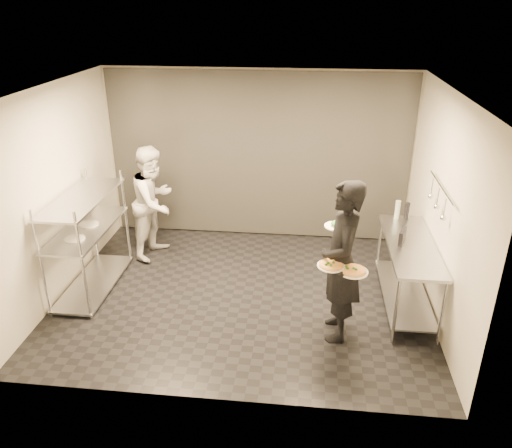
# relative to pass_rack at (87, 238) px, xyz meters

# --- Properties ---
(room_shell) EXTENTS (5.00, 4.00, 2.80)m
(room_shell) POSITION_rel_pass_rack_xyz_m (2.15, 1.18, 0.63)
(room_shell) COLOR black
(room_shell) RESTS_ON ground
(pass_rack) EXTENTS (0.60, 1.60, 1.50)m
(pass_rack) POSITION_rel_pass_rack_xyz_m (0.00, 0.00, 0.00)
(pass_rack) COLOR #B8BABF
(pass_rack) RESTS_ON ground
(prep_counter) EXTENTS (0.60, 1.80, 0.92)m
(prep_counter) POSITION_rel_pass_rack_xyz_m (4.33, 0.00, -0.14)
(prep_counter) COLOR #B8BABF
(prep_counter) RESTS_ON ground
(utensil_rail) EXTENTS (0.07, 1.20, 0.31)m
(utensil_rail) POSITION_rel_pass_rack_xyz_m (4.58, 0.00, 0.78)
(utensil_rail) COLOR #B8BABF
(utensil_rail) RESTS_ON room_shell
(waiter) EXTENTS (0.52, 0.75, 1.99)m
(waiter) POSITION_rel_pass_rack_xyz_m (3.41, -0.73, 0.23)
(waiter) COLOR black
(waiter) RESTS_ON ground
(chef) EXTENTS (0.88, 1.01, 1.78)m
(chef) POSITION_rel_pass_rack_xyz_m (0.62, 1.09, 0.12)
(chef) COLOR beige
(chef) RESTS_ON ground
(pizza_plate_near) EXTENTS (0.32, 0.32, 0.05)m
(pizza_plate_near) POSITION_rel_pass_rack_xyz_m (3.28, -0.92, 0.29)
(pizza_plate_near) COLOR silver
(pizza_plate_near) RESTS_ON waiter
(pizza_plate_far) EXTENTS (0.34, 0.34, 0.05)m
(pizza_plate_far) POSITION_rel_pass_rack_xyz_m (3.52, -0.97, 0.26)
(pizza_plate_far) COLOR silver
(pizza_plate_far) RESTS_ON waiter
(salad_plate) EXTENTS (0.28, 0.28, 0.07)m
(salad_plate) POSITION_rel_pass_rack_xyz_m (3.34, -0.43, 0.56)
(salad_plate) COLOR silver
(salad_plate) RESTS_ON waiter
(pos_monitor) EXTENTS (0.13, 0.26, 0.18)m
(pos_monitor) POSITION_rel_pass_rack_xyz_m (4.21, 0.01, 0.24)
(pos_monitor) COLOR black
(pos_monitor) RESTS_ON prep_counter
(bottle_green) EXTENTS (0.07, 0.07, 0.26)m
(bottle_green) POSITION_rel_pass_rack_xyz_m (4.26, 0.80, 0.28)
(bottle_green) COLOR gray
(bottle_green) RESTS_ON prep_counter
(bottle_clear) EXTENTS (0.06, 0.06, 0.20)m
(bottle_clear) POSITION_rel_pass_rack_xyz_m (4.40, 0.80, 0.25)
(bottle_clear) COLOR gray
(bottle_clear) RESTS_ON prep_counter
(bottle_dark) EXTENTS (0.07, 0.07, 0.24)m
(bottle_dark) POSITION_rel_pass_rack_xyz_m (4.39, 0.80, 0.27)
(bottle_dark) COLOR black
(bottle_dark) RESTS_ON prep_counter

